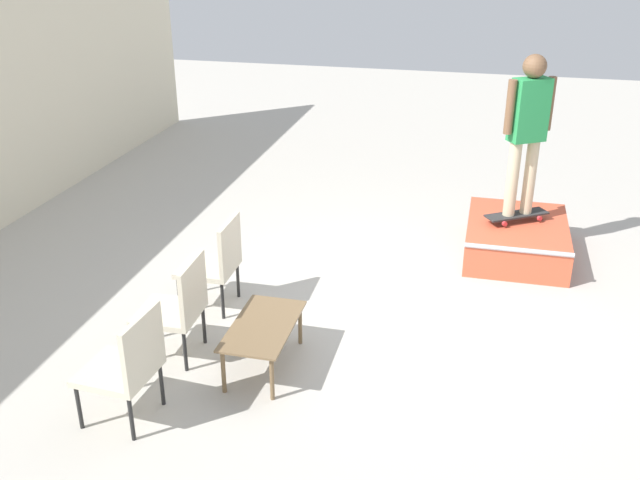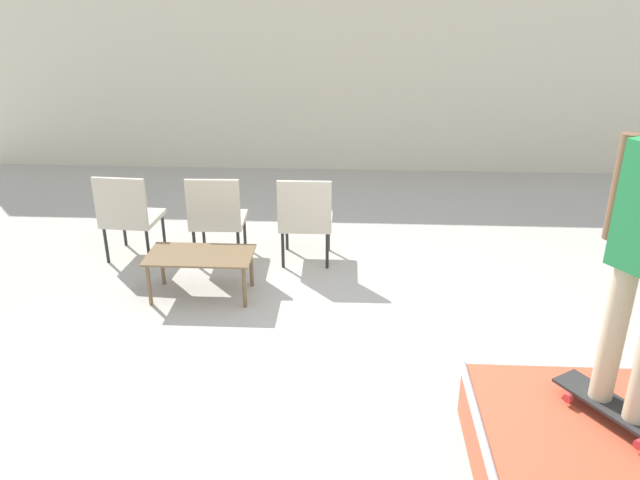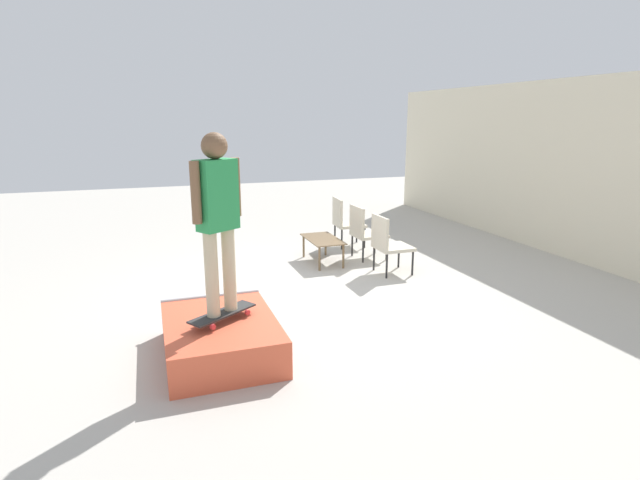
% 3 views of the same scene
% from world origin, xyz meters
% --- Properties ---
extents(ground_plane, '(24.00, 24.00, 0.00)m').
position_xyz_m(ground_plane, '(0.00, 0.00, 0.00)').
color(ground_plane, '#B7B2A8').
extents(house_wall_back, '(12.00, 0.06, 3.00)m').
position_xyz_m(house_wall_back, '(0.00, 4.92, 1.50)').
color(house_wall_back, beige).
rests_on(house_wall_back, ground_plane).
extents(skate_ramp_box, '(1.48, 1.10, 0.40)m').
position_xyz_m(skate_ramp_box, '(1.48, -1.23, 0.19)').
color(skate_ramp_box, '#DB5638').
rests_on(skate_ramp_box, ground_plane).
extents(skateboard_on_ramp, '(0.57, 0.72, 0.07)m').
position_xyz_m(skateboard_on_ramp, '(1.53, -1.20, 0.46)').
color(skateboard_on_ramp, '#2D2D2D').
rests_on(skateboard_on_ramp, skate_ramp_box).
extents(coffee_table, '(0.94, 0.50, 0.41)m').
position_xyz_m(coffee_table, '(-1.33, 0.85, 0.36)').
color(coffee_table, brown).
rests_on(coffee_table, ground_plane).
extents(patio_chair_left, '(0.56, 0.56, 0.91)m').
position_xyz_m(patio_chair_left, '(-2.22, 1.60, 0.50)').
color(patio_chair_left, black).
rests_on(patio_chair_left, ground_plane).
extents(patio_chair_center, '(0.53, 0.53, 0.91)m').
position_xyz_m(patio_chair_center, '(-1.32, 1.60, 0.50)').
color(patio_chair_center, black).
rests_on(patio_chair_center, ground_plane).
extents(patio_chair_right, '(0.53, 0.53, 0.91)m').
position_xyz_m(patio_chair_right, '(-0.44, 1.60, 0.50)').
color(patio_chair_right, black).
rests_on(patio_chair_right, ground_plane).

